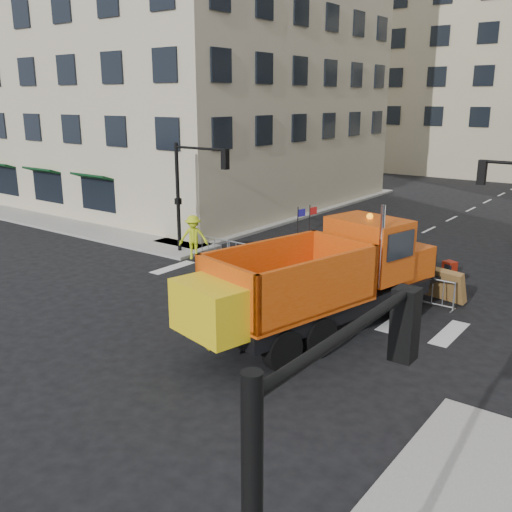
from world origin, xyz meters
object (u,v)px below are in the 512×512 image
Objects in this scene: newspaper_box at (449,275)px; worker at (193,237)px; plow_truck at (319,279)px; cop_a at (403,284)px; cop_c at (418,282)px; cop_b at (399,281)px.

worker is at bearing -141.23° from newspaper_box.
newspaper_box is (1.96, 6.72, -1.18)m from plow_truck.
newspaper_box is at bearing -3.21° from plow_truck.
plow_truck is 6.64× the size of cop_a.
worker reaches higher than newspaper_box.
newspaper_box is (0.28, 2.60, -0.31)m from cop_c.
cop_a is 0.56m from cop_c.
cop_b is at bearing -67.31° from cop_c.
plow_truck is 9.90m from worker.
cop_a reaches higher than newspaper_box.
cop_a is (1.15, 4.11, -1.03)m from plow_truck.
cop_b is 0.90× the size of worker.
worker is at bearing -14.71° from cop_a.
plow_truck is 10.25× the size of newspaper_box.
cop_a is 10.22m from worker.
cop_a is at bearing -39.41° from worker.
worker is 11.39m from newspaper_box.
plow_truck is 5.48× the size of worker.
newspaper_box is (11.03, 2.80, -0.48)m from worker.
plow_truck reaches higher than cop_a.
worker is (-10.75, -0.20, 0.17)m from cop_c.
cop_a is at bearing -67.31° from cop_c.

